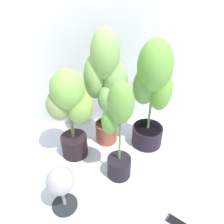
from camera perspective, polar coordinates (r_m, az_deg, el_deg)
The scene contains 8 objects.
ground_plane at distance 1.88m, azimuth 1.98°, elevation -17.20°, with size 8.00×8.00×0.00m, color silver.
mylar_back_wall at distance 2.05m, azimuth -3.32°, elevation 21.33°, with size 3.20×0.01×2.00m, color silver.
potted_plant_back_right at distance 1.87m, azimuth 10.12°, elevation 5.64°, with size 0.38×0.38×1.00m.
potted_plant_center at distance 1.61m, azimuth 1.63°, elevation -4.59°, with size 0.28×0.25×0.85m.
potted_plant_back_center at distance 1.85m, azimuth -1.60°, elevation 7.44°, with size 0.40×0.31×1.06m.
potted_plant_back_left at distance 1.81m, azimuth -10.50°, elevation 0.96°, with size 0.40×0.36×0.82m.
cell_phone at distance 1.75m, azimuth 15.85°, elevation -25.04°, with size 0.15×0.15×0.01m.
floor_fan at distance 1.60m, azimuth -12.70°, elevation -17.10°, with size 0.19×0.19×0.37m.
Camera 1 is at (-0.29, -1.11, 1.49)m, focal length 36.58 mm.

